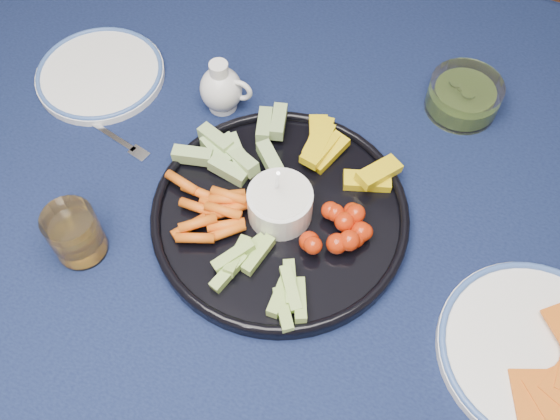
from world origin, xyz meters
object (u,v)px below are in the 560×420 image
at_px(crudite_platter, 279,210).
at_px(side_plate_extra, 100,74).
at_px(dining_table, 251,189).
at_px(juice_tumbler, 76,236).
at_px(pickle_bowl, 463,97).
at_px(cheese_plate, 537,350).
at_px(creamer_pitcher, 222,89).

height_order(crudite_platter, side_plate_extra, crudite_platter).
bearing_deg(dining_table, juice_tumbler, -121.43).
xyz_separation_m(pickle_bowl, cheese_plate, (0.19, -0.35, -0.01)).
height_order(creamer_pitcher, juice_tumbler, creamer_pitcher).
xyz_separation_m(dining_table, side_plate_extra, (-0.29, 0.05, 0.10)).
relative_size(crudite_platter, cheese_plate, 1.47).
distance_m(crudite_platter, juice_tumbler, 0.27).
height_order(creamer_pitcher, cheese_plate, creamer_pitcher).
xyz_separation_m(crudite_platter, side_plate_extra, (-0.37, 0.13, -0.01)).
xyz_separation_m(creamer_pitcher, side_plate_extra, (-0.21, -0.03, -0.03)).
height_order(dining_table, crudite_platter, crudite_platter).
height_order(pickle_bowl, juice_tumbler, juice_tumbler).
relative_size(pickle_bowl, cheese_plate, 0.46).
bearing_deg(creamer_pitcher, pickle_bowl, 23.14).
xyz_separation_m(dining_table, creamer_pitcher, (-0.08, 0.07, 0.13)).
relative_size(dining_table, juice_tumbler, 20.31).
bearing_deg(pickle_bowl, creamer_pitcher, -156.86).
distance_m(cheese_plate, juice_tumbler, 0.60).
height_order(crudite_platter, juice_tumbler, crudite_platter).
distance_m(crudite_platter, creamer_pitcher, 0.23).
relative_size(creamer_pitcher, side_plate_extra, 0.44).
height_order(crudite_platter, cheese_plate, crudite_platter).
bearing_deg(crudite_platter, creamer_pitcher, 136.60).
xyz_separation_m(crudite_platter, pickle_bowl, (0.18, 0.30, 0.00)).
relative_size(dining_table, creamer_pitcher, 18.32).
bearing_deg(pickle_bowl, juice_tumbler, -131.83).
bearing_deg(side_plate_extra, cheese_plate, -13.78).
height_order(cheese_plate, side_plate_extra, cheese_plate).
distance_m(dining_table, side_plate_extra, 0.31).
bearing_deg(juice_tumbler, cheese_plate, 9.42).
height_order(dining_table, creamer_pitcher, creamer_pitcher).
xyz_separation_m(cheese_plate, juice_tumbler, (-0.60, -0.10, 0.02)).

